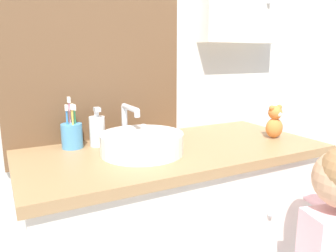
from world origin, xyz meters
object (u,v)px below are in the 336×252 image
sink_basin (142,142)px  teddy_bear (275,122)px  toothbrush_holder (72,135)px  child_figure (336,242)px  soap_dispenser (97,131)px

sink_basin → teddy_bear: size_ratio=2.48×
sink_basin → toothbrush_holder: (-0.21, 0.19, 0.01)m
sink_basin → child_figure: size_ratio=0.40×
toothbrush_holder → child_figure: (0.69, -0.66, -0.30)m
sink_basin → toothbrush_holder: toothbrush_holder is taller
sink_basin → toothbrush_holder: bearing=138.7°
sink_basin → teddy_bear: sink_basin is taller
soap_dispenser → child_figure: 0.93m
soap_dispenser → teddy_bear: bearing=-18.0°
toothbrush_holder → child_figure: 1.00m
sink_basin → soap_dispenser: (-0.12, 0.17, 0.02)m
toothbrush_holder → soap_dispenser: bearing=-9.6°
soap_dispenser → sink_basin: bearing=-55.7°
child_figure → sink_basin: bearing=135.2°
soap_dispenser → teddy_bear: size_ratio=1.08×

